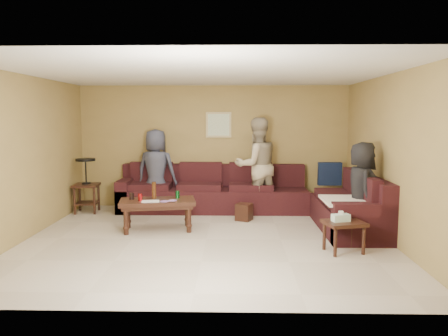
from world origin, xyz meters
name	(u,v)px	position (x,y,z in m)	size (l,w,h in m)	color
room	(206,130)	(0.00, 0.00, 1.66)	(5.60, 5.50, 2.50)	#C0B4A2
sectional_sofa	(255,200)	(0.81, 1.52, 0.33)	(4.65, 2.90, 0.97)	#331115
coffee_table	(157,204)	(-0.84, 0.53, 0.43)	(1.30, 0.80, 0.79)	#321810
end_table_left	(86,184)	(-2.46, 1.84, 0.55)	(0.50, 0.50, 1.06)	#321810
side_table_right	(343,225)	(1.93, -0.59, 0.38)	(0.62, 0.55, 0.58)	#321810
waste_bin	(244,212)	(0.60, 1.25, 0.15)	(0.25, 0.25, 0.31)	#321810
wall_art	(219,125)	(0.10, 2.48, 1.70)	(0.52, 0.04, 0.52)	tan
person_left	(156,170)	(-1.12, 2.02, 0.81)	(0.79, 0.52, 1.62)	#333647
person_middle	(257,166)	(0.86, 1.90, 0.93)	(0.90, 0.70, 1.85)	tan
person_right	(362,189)	(2.42, 0.28, 0.74)	(0.72, 0.47, 1.48)	black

